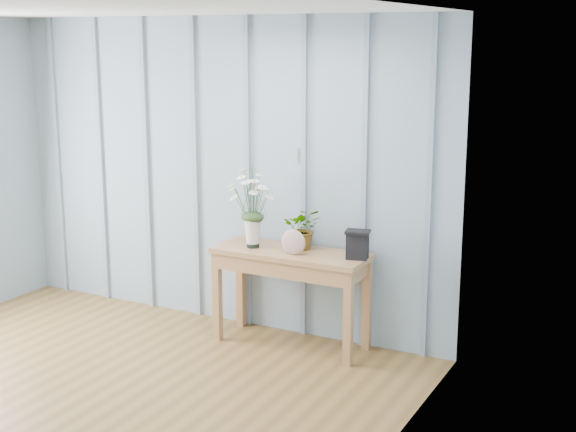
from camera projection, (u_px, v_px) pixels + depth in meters
The scene contains 7 objects.
ground at pixel (28, 432), 4.84m from camera, with size 4.50×4.50×0.00m, color brown.
room_shell at pixel (111, 91), 5.20m from camera, with size 4.00×4.50×2.50m.
sideboard at pixel (291, 265), 6.09m from camera, with size 1.20×0.45×0.75m.
daisy_vase at pixel (253, 198), 6.08m from camera, with size 0.43×0.33×0.61m.
spider_plant at pixel (303, 228), 6.08m from camera, with size 0.29×0.25×0.32m, color #213B1B.
felt_disc_vessel at pixel (293, 242), 5.93m from camera, with size 0.19×0.05×0.19m, color #8A4758.
carved_box at pixel (357, 244), 5.82m from camera, with size 0.20×0.17×0.21m.
Camera 1 is at (3.44, -3.22, 2.33)m, focal length 50.00 mm.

